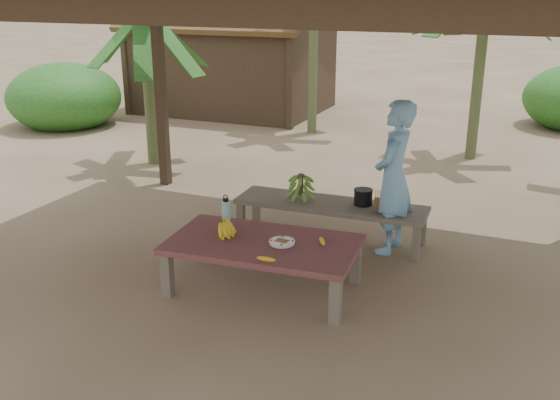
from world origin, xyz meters
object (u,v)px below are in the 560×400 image
at_px(ripe_banana_bunch, 221,227).
at_px(woman, 393,178).
at_px(bench, 331,207).
at_px(plate, 282,242).
at_px(cooking_pot, 363,197).
at_px(water_flask, 226,211).
at_px(work_table, 263,248).

xyz_separation_m(ripe_banana_bunch, woman, (1.36, 1.43, 0.26)).
bearing_deg(woman, bench, -87.96).
bearing_deg(ripe_banana_bunch, plate, 2.29).
bearing_deg(cooking_pot, bench, -166.71).
relative_size(water_flask, woman, 0.18).
bearing_deg(plate, ripe_banana_bunch, -177.71).
distance_m(ripe_banana_bunch, cooking_pot, 1.84).
relative_size(ripe_banana_bunch, woman, 0.17).
relative_size(work_table, bench, 0.84).
relative_size(water_flask, cooking_pot, 1.49).
xyz_separation_m(work_table, woman, (0.91, 1.42, 0.41)).
distance_m(ripe_banana_bunch, plate, 0.64).
xyz_separation_m(work_table, ripe_banana_bunch, (-0.45, -0.01, 0.15)).
bearing_deg(water_flask, work_table, -28.28).
height_order(plate, woman, woman).
relative_size(work_table, cooking_pot, 9.04).
xyz_separation_m(ripe_banana_bunch, water_flask, (-0.10, 0.31, 0.04)).
distance_m(bench, woman, 0.85).
relative_size(cooking_pot, woman, 0.12).
xyz_separation_m(plate, woman, (0.72, 1.41, 0.33)).
height_order(plate, water_flask, water_flask).
height_order(water_flask, cooking_pot, water_flask).
bearing_deg(plate, woman, 62.94).
bearing_deg(ripe_banana_bunch, cooking_pot, 57.14).
xyz_separation_m(work_table, cooking_pot, (0.55, 1.54, 0.10)).
height_order(work_table, plate, plate).
bearing_deg(water_flask, woman, 37.64).
bearing_deg(cooking_pot, ripe_banana_bunch, -122.86).
relative_size(work_table, water_flask, 6.05).
bearing_deg(ripe_banana_bunch, woman, 46.56).
relative_size(plate, water_flask, 0.80).
height_order(bench, woman, woman).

